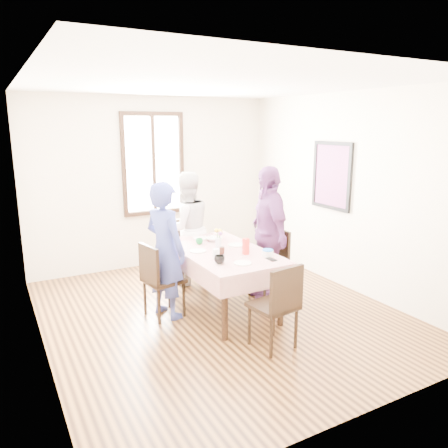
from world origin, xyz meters
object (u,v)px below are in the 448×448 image
at_px(person_left, 164,250).
at_px(person_right, 267,233).
at_px(chair_left, 164,280).
at_px(chair_far, 186,252).
at_px(dining_table, 222,280).
at_px(chair_right, 267,264).
at_px(person_far, 186,228).
at_px(chair_near, 273,305).

distance_m(person_left, person_right, 1.39).
height_order(chair_left, person_right, person_right).
xyz_separation_m(chair_left, chair_far, (0.71, 0.95, 0.00)).
relative_size(dining_table, chair_right, 1.75).
distance_m(person_far, person_right, 1.24).
bearing_deg(chair_near, dining_table, 82.58).
xyz_separation_m(person_left, person_far, (0.69, 0.93, -0.01)).
relative_size(chair_left, chair_far, 1.00).
bearing_deg(chair_right, chair_left, 82.14).
distance_m(dining_table, chair_far, 1.10).
height_order(dining_table, person_left, person_left).
bearing_deg(chair_right, chair_near, 144.36).
distance_m(chair_left, person_far, 1.22).
bearing_deg(dining_table, chair_near, -90.00).
relative_size(chair_left, person_right, 0.52).
relative_size(dining_table, chair_near, 1.75).
xyz_separation_m(chair_left, chair_near, (0.71, -1.25, 0.00)).
relative_size(person_left, person_far, 1.01).
height_order(dining_table, chair_near, chair_near).
bearing_deg(chair_far, person_far, 81.99).
distance_m(chair_right, chair_near, 1.35).
bearing_deg(chair_right, chair_far, 30.32).
distance_m(chair_right, person_right, 0.42).
bearing_deg(chair_near, person_far, 82.58).
height_order(person_left, person_far, person_left).
bearing_deg(chair_near, person_right, 51.48).
xyz_separation_m(person_left, person_right, (1.38, -0.10, 0.06)).
relative_size(chair_left, chair_right, 1.00).
xyz_separation_m(chair_far, person_far, (-0.00, -0.02, 0.36)).
xyz_separation_m(chair_left, person_far, (0.71, 0.93, 0.36)).
height_order(dining_table, chair_right, chair_right).
bearing_deg(person_far, person_left, 53.24).
bearing_deg(person_far, chair_right, 124.65).
relative_size(chair_far, person_left, 0.56).
bearing_deg(chair_far, chair_near, 81.99).
height_order(person_far, person_right, person_right).
bearing_deg(person_right, person_left, -80.15).
distance_m(chair_right, person_far, 1.30).
bearing_deg(person_left, chair_left, 69.61).
distance_m(dining_table, chair_near, 1.10).
bearing_deg(person_far, chair_left, 52.50).
bearing_deg(chair_right, dining_table, 90.16).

